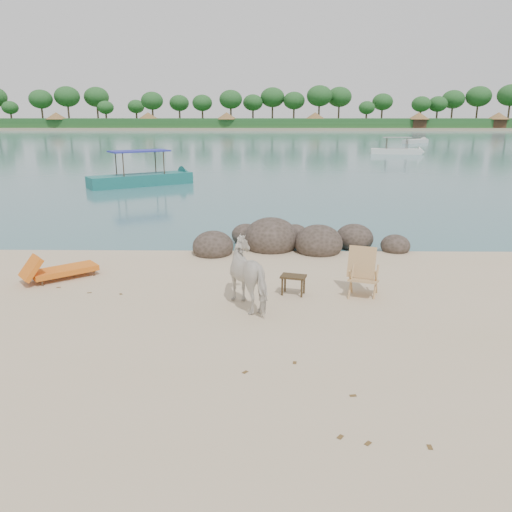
{
  "coord_description": "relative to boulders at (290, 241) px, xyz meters",
  "views": [
    {
      "loc": [
        0.68,
        -8.32,
        3.92
      ],
      "look_at": [
        0.53,
        2.0,
        1.0
      ],
      "focal_mm": 35.0,
      "sensor_mm": 36.0,
      "label": 1
    }
  ],
  "objects": [
    {
      "name": "boat_near",
      "position": [
        -7.97,
        14.41,
        1.4
      ],
      "size": [
        6.45,
        5.0,
        3.27
      ],
      "primitive_type": null,
      "rotation": [
        0.0,
        0.0,
        0.59
      ],
      "color": "#1A6763",
      "rests_on": "water"
    },
    {
      "name": "water",
      "position": [
        -1.51,
        83.63,
        -0.24
      ],
      "size": [
        400.0,
        400.0,
        0.0
      ],
      "primitive_type": "plane",
      "color": "#386A71",
      "rests_on": "ground"
    },
    {
      "name": "deck_chair",
      "position": [
        1.41,
        -4.18,
        0.29
      ],
      "size": [
        0.88,
        0.92,
        1.05
      ],
      "primitive_type": null,
      "rotation": [
        0.0,
        0.0,
        -0.35
      ],
      "color": "tan",
      "rests_on": "ground"
    },
    {
      "name": "lounge_chair",
      "position": [
        -5.73,
        -3.0,
        0.05
      ],
      "size": [
        1.91,
        1.74,
        0.58
      ],
      "primitive_type": null,
      "rotation": [
        0.0,
        0.0,
        0.69
      ],
      "color": "orange",
      "rests_on": "ground"
    },
    {
      "name": "dead_leaves",
      "position": [
        -1.94,
        -6.59,
        -0.23
      ],
      "size": [
        7.18,
        7.11,
        0.0
      ],
      "color": "brown",
      "rests_on": "ground"
    },
    {
      "name": "boulders",
      "position": [
        0.0,
        0.0,
        0.0
      ],
      "size": [
        6.43,
        3.02,
        1.25
      ],
      "rotation": [
        0.0,
        0.0,
        -0.33
      ],
      "color": "#312921",
      "rests_on": "ground"
    },
    {
      "name": "boat_mid",
      "position": [
        13.24,
        39.33,
        1.18
      ],
      "size": [
        5.94,
        2.18,
        2.83
      ],
      "primitive_type": null,
      "rotation": [
        0.0,
        0.0,
        -0.15
      ],
      "color": "silver",
      "rests_on": "water"
    },
    {
      "name": "side_table",
      "position": [
        -0.14,
        -4.11,
        -0.02
      ],
      "size": [
        0.63,
        0.49,
        0.44
      ],
      "primitive_type": null,
      "rotation": [
        0.0,
        0.0,
        -0.28
      ],
      "color": "#372716",
      "rests_on": "ground"
    },
    {
      "name": "far_scenery",
      "position": [
        -1.48,
        130.33,
        2.9
      ],
      "size": [
        420.0,
        18.0,
        9.5
      ],
      "color": "#1E4C1E",
      "rests_on": "ground"
    },
    {
      "name": "boat_far",
      "position": [
        21.51,
        60.62,
        0.1
      ],
      "size": [
        5.15,
        4.88,
        0.67
      ],
      "primitive_type": null,
      "rotation": [
        0.0,
        0.0,
        0.74
      ],
      "color": "silver",
      "rests_on": "water"
    },
    {
      "name": "cow",
      "position": [
        -1.05,
        -4.81,
        0.46
      ],
      "size": [
        1.5,
        1.81,
        1.4
      ],
      "primitive_type": "imported",
      "rotation": [
        0.0,
        0.0,
        3.68
      ],
      "color": "silver",
      "rests_on": "ground"
    },
    {
      "name": "far_shore",
      "position": [
        -1.51,
        163.63,
        -0.24
      ],
      "size": [
        420.0,
        90.0,
        1.4
      ],
      "primitive_type": "cube",
      "color": "tan",
      "rests_on": "ground"
    }
  ]
}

